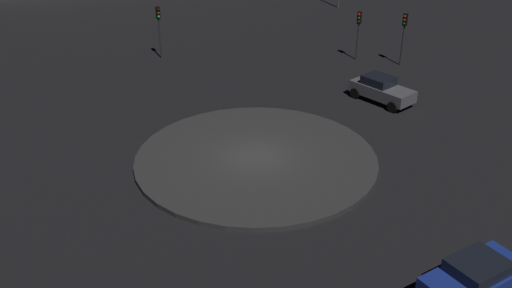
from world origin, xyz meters
The scene contains 7 objects.
ground_plane centered at (0.00, 0.00, 0.00)m, with size 122.08×122.08×0.00m, color black.
roundabout_island centered at (0.00, 0.00, 0.13)m, with size 12.80×12.80×0.25m, color #383838.
car_blue centered at (1.23, 12.96, 0.77)m, with size 4.52×2.82×1.47m.
car_grey centered at (-11.33, -0.05, 0.84)m, with size 2.11×4.22×1.63m.
traffic_light_west centered at (-16.68, -6.08, 2.67)m, with size 0.39×0.36×3.73m.
traffic_light_west_near centered at (-18.09, -3.04, 2.80)m, with size 0.38×0.33×3.92m.
traffic_light_south centered at (-6.10, -16.78, 2.87)m, with size 0.36×0.39×4.03m.
Camera 1 is at (18.94, 19.46, 15.22)m, focal length 41.20 mm.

